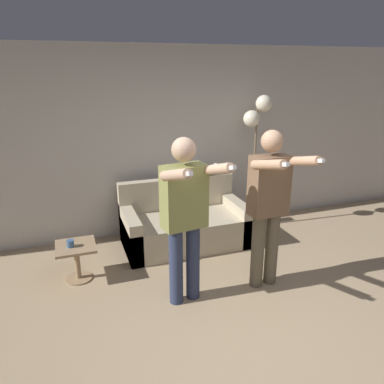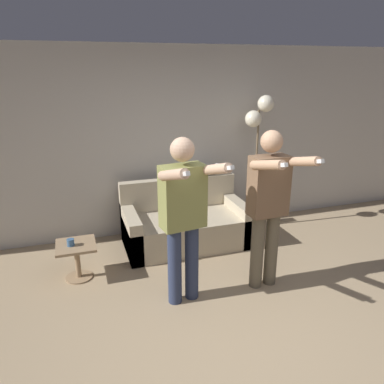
{
  "view_description": "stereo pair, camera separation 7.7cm",
  "coord_description": "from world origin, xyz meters",
  "px_view_note": "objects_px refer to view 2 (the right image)",
  "views": [
    {
      "loc": [
        -1.43,
        -2.48,
        2.31
      ],
      "look_at": [
        -0.1,
        1.32,
        0.96
      ],
      "focal_mm": 35.0,
      "sensor_mm": 36.0,
      "label": 1
    },
    {
      "loc": [
        -1.35,
        -2.51,
        2.31
      ],
      "look_at": [
        -0.1,
        1.32,
        0.96
      ],
      "focal_mm": 35.0,
      "sensor_mm": 36.0,
      "label": 2
    }
  ],
  "objects_px": {
    "person_right": "(269,201)",
    "cup": "(71,242)",
    "person_left": "(184,211)",
    "floor_lamp": "(259,124)",
    "couch": "(185,225)",
    "cat": "(209,170)",
    "side_table": "(77,254)"
  },
  "relations": [
    {
      "from": "person_left",
      "to": "side_table",
      "type": "bearing_deg",
      "value": 134.07
    },
    {
      "from": "cup",
      "to": "person_left",
      "type": "bearing_deg",
      "value": -35.55
    },
    {
      "from": "person_left",
      "to": "person_right",
      "type": "bearing_deg",
      "value": -8.35
    },
    {
      "from": "cat",
      "to": "floor_lamp",
      "type": "xyz_separation_m",
      "value": [
        0.69,
        -0.12,
        0.63
      ]
    },
    {
      "from": "person_left",
      "to": "floor_lamp",
      "type": "distance_m",
      "value": 2.2
    },
    {
      "from": "couch",
      "to": "person_right",
      "type": "height_order",
      "value": "person_right"
    },
    {
      "from": "person_left",
      "to": "cat",
      "type": "relative_size",
      "value": 3.66
    },
    {
      "from": "person_right",
      "to": "floor_lamp",
      "type": "bearing_deg",
      "value": 64.74
    },
    {
      "from": "person_right",
      "to": "cat",
      "type": "xyz_separation_m",
      "value": [
        -0.07,
        1.59,
        -0.08
      ]
    },
    {
      "from": "person_right",
      "to": "side_table",
      "type": "bearing_deg",
      "value": 155.58
    },
    {
      "from": "side_table",
      "to": "person_left",
      "type": "bearing_deg",
      "value": -37.64
    },
    {
      "from": "person_left",
      "to": "cat",
      "type": "bearing_deg",
      "value": 53.47
    },
    {
      "from": "floor_lamp",
      "to": "cup",
      "type": "bearing_deg",
      "value": -165.17
    },
    {
      "from": "person_right",
      "to": "cup",
      "type": "xyz_separation_m",
      "value": [
        -2.0,
        0.77,
        -0.53
      ]
    },
    {
      "from": "person_left",
      "to": "cat",
      "type": "height_order",
      "value": "person_left"
    },
    {
      "from": "couch",
      "to": "cat",
      "type": "bearing_deg",
      "value": 35.36
    },
    {
      "from": "person_right",
      "to": "cup",
      "type": "distance_m",
      "value": 2.2
    },
    {
      "from": "person_right",
      "to": "cup",
      "type": "relative_size",
      "value": 21.53
    },
    {
      "from": "cat",
      "to": "person_left",
      "type": "bearing_deg",
      "value": -118.24
    },
    {
      "from": "couch",
      "to": "cup",
      "type": "distance_m",
      "value": 1.57
    },
    {
      "from": "couch",
      "to": "cup",
      "type": "relative_size",
      "value": 20.47
    },
    {
      "from": "couch",
      "to": "person_right",
      "type": "bearing_deg",
      "value": -67.77
    },
    {
      "from": "person_left",
      "to": "cup",
      "type": "height_order",
      "value": "person_left"
    },
    {
      "from": "person_left",
      "to": "person_right",
      "type": "relative_size",
      "value": 0.99
    },
    {
      "from": "side_table",
      "to": "cup",
      "type": "distance_m",
      "value": 0.17
    },
    {
      "from": "floor_lamp",
      "to": "couch",
      "type": "bearing_deg",
      "value": -170.14
    },
    {
      "from": "couch",
      "to": "person_left",
      "type": "distance_m",
      "value": 1.51
    },
    {
      "from": "person_right",
      "to": "floor_lamp",
      "type": "distance_m",
      "value": 1.68
    },
    {
      "from": "person_left",
      "to": "floor_lamp",
      "type": "xyz_separation_m",
      "value": [
        1.54,
        1.46,
        0.55
      ]
    },
    {
      "from": "person_left",
      "to": "cup",
      "type": "bearing_deg",
      "value": 136.16
    },
    {
      "from": "floor_lamp",
      "to": "cat",
      "type": "bearing_deg",
      "value": 169.93
    },
    {
      "from": "side_table",
      "to": "floor_lamp",
      "type": "bearing_deg",
      "value": 14.66
    }
  ]
}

